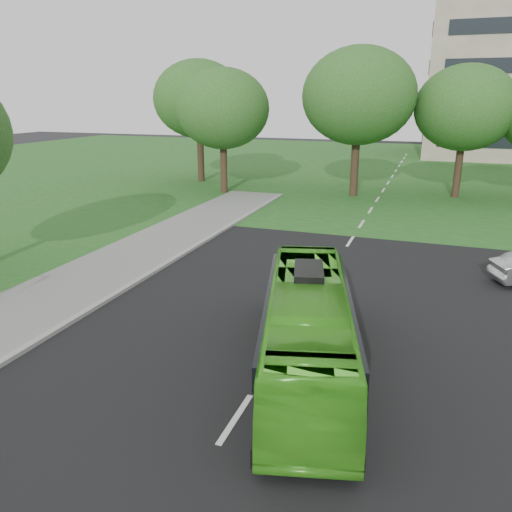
# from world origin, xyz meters

# --- Properties ---
(ground) EXTENTS (160.00, 160.00, 0.00)m
(ground) POSITION_xyz_m (0.00, 0.00, 0.00)
(ground) COLOR black
(ground) RESTS_ON ground
(street_surfaces) EXTENTS (120.00, 120.00, 0.15)m
(street_surfaces) POSITION_xyz_m (-0.38, 22.75, 0.03)
(street_surfaces) COLOR black
(street_surfaces) RESTS_ON ground
(tree_park_a) EXTENTS (7.05, 7.05, 9.37)m
(tree_park_a) POSITION_xyz_m (-11.78, 24.84, 6.36)
(tree_park_a) COLOR black
(tree_park_a) RESTS_ON ground
(tree_park_b) EXTENTS (8.21, 8.21, 10.77)m
(tree_park_b) POSITION_xyz_m (-1.97, 26.99, 7.26)
(tree_park_b) COLOR black
(tree_park_b) RESTS_ON ground
(tree_park_c) EXTENTS (7.16, 7.16, 9.51)m
(tree_park_c) POSITION_xyz_m (5.39, 28.93, 6.45)
(tree_park_c) COLOR black
(tree_park_c) RESTS_ON ground
(tree_park_f) EXTENTS (7.75, 7.75, 10.34)m
(tree_park_f) POSITION_xyz_m (-15.96, 29.38, 7.03)
(tree_park_f) COLOR black
(tree_park_f) RESTS_ON ground
(bus) EXTENTS (4.25, 9.18, 2.49)m
(bus) POSITION_xyz_m (1.00, 0.73, 1.24)
(bus) COLOR green
(bus) RESTS_ON ground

